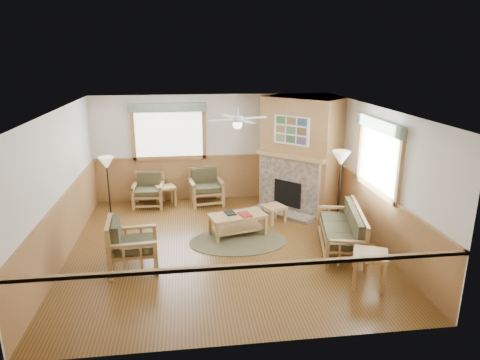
{
  "coord_description": "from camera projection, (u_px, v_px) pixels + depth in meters",
  "views": [
    {
      "loc": [
        -0.68,
        -7.73,
        3.69
      ],
      "look_at": [
        0.4,
        0.7,
        1.15
      ],
      "focal_mm": 32.0,
      "sensor_mm": 36.0,
      "label": 1
    }
  ],
  "objects": [
    {
      "name": "window_back",
      "position": [
        167.0,
        102.0,
        10.44
      ],
      "size": [
        1.9,
        0.16,
        1.5
      ],
      "primitive_type": null,
      "color": "white",
      "rests_on": "wall_back"
    },
    {
      "name": "fireplace",
      "position": [
        301.0,
        154.0,
        10.3
      ],
      "size": [
        3.11,
        3.11,
        2.7
      ],
      "primitive_type": null,
      "rotation": [
        0.0,
        0.0,
        -0.79
      ],
      "color": "#9F7041",
      "rests_on": "floor"
    },
    {
      "name": "end_table_chairs",
      "position": [
        166.0,
        196.0,
        10.69
      ],
      "size": [
        0.55,
        0.54,
        0.5
      ],
      "primitive_type": null,
      "rotation": [
        0.0,
        0.0,
        0.3
      ],
      "color": "#A9844F",
      "rests_on": "floor"
    },
    {
      "name": "footstool",
      "position": [
        274.0,
        214.0,
        9.66
      ],
      "size": [
        0.59,
        0.59,
        0.39
      ],
      "primitive_type": null,
      "rotation": [
        0.0,
        0.0,
        0.43
      ],
      "color": "#A9844F",
      "rests_on": "floor"
    },
    {
      "name": "end_table_sofa",
      "position": [
        369.0,
        269.0,
        6.97
      ],
      "size": [
        0.69,
        0.68,
        0.59
      ],
      "primitive_type": null,
      "rotation": [
        0.0,
        0.0,
        -0.42
      ],
      "color": "#A9844F",
      "rests_on": "floor"
    },
    {
      "name": "ceiling",
      "position": [
        223.0,
        110.0,
        7.71
      ],
      "size": [
        6.0,
        6.0,
        0.01
      ],
      "primitive_type": "cube",
      "color": "white",
      "rests_on": "floor"
    },
    {
      "name": "ceiling_fan",
      "position": [
        237.0,
        109.0,
        8.04
      ],
      "size": [
        1.59,
        1.59,
        0.36
      ],
      "primitive_type": null,
      "rotation": [
        0.0,
        0.0,
        0.35
      ],
      "color": "white",
      "rests_on": "ceiling"
    },
    {
      "name": "armchair_left",
      "position": [
        133.0,
        244.0,
        7.49
      ],
      "size": [
        0.89,
        0.89,
        0.93
      ],
      "primitive_type": null,
      "rotation": [
        0.0,
        0.0,
        1.65
      ],
      "color": "#A9844F",
      "rests_on": "floor"
    },
    {
      "name": "book_dark",
      "position": [
        230.0,
        212.0,
        8.92
      ],
      "size": [
        0.26,
        0.31,
        0.03
      ],
      "primitive_type": "cube",
      "rotation": [
        0.0,
        0.0,
        0.24
      ],
      "color": "black",
      "rests_on": "coffee_table"
    },
    {
      "name": "wall_right",
      "position": [
        374.0,
        176.0,
        8.46
      ],
      "size": [
        0.02,
        6.0,
        2.7
      ],
      "primitive_type": "cube",
      "color": "white",
      "rests_on": "floor"
    },
    {
      "name": "book_red",
      "position": [
        245.0,
        214.0,
        8.84
      ],
      "size": [
        0.3,
        0.35,
        0.03
      ],
      "primitive_type": "cube",
      "rotation": [
        0.0,
        0.0,
        0.29
      ],
      "color": "maroon",
      "rests_on": "coffee_table"
    },
    {
      "name": "coffee_table",
      "position": [
        238.0,
        225.0,
        8.95
      ],
      "size": [
        1.26,
        0.85,
        0.46
      ],
      "primitive_type": null,
      "rotation": [
        0.0,
        0.0,
        0.26
      ],
      "color": "#A9844F",
      "rests_on": "floor"
    },
    {
      "name": "armchair_back_right",
      "position": [
        206.0,
        187.0,
        10.75
      ],
      "size": [
        0.88,
        0.88,
        0.88
      ],
      "primitive_type": null,
      "rotation": [
        0.0,
        0.0,
        0.13
      ],
      "color": "#A9844F",
      "rests_on": "floor"
    },
    {
      "name": "floor_lamp_left",
      "position": [
        109.0,
        188.0,
        9.66
      ],
      "size": [
        0.36,
        0.36,
        1.48
      ],
      "primitive_type": null,
      "rotation": [
        0.0,
        0.0,
        -0.06
      ],
      "color": "black",
      "rests_on": "floor"
    },
    {
      "name": "braided_rug",
      "position": [
        238.0,
        241.0,
        8.68
      ],
      "size": [
        2.25,
        2.25,
        0.01
      ],
      "primitive_type": "cylinder",
      "rotation": [
        0.0,
        0.0,
        -0.14
      ],
      "color": "#4D4930",
      "rests_on": "floor"
    },
    {
      "name": "wall_front",
      "position": [
        246.0,
        251.0,
        5.25
      ],
      "size": [
        6.0,
        0.02,
        2.7
      ],
      "primitive_type": "cube",
      "color": "white",
      "rests_on": "floor"
    },
    {
      "name": "floor",
      "position": [
        225.0,
        246.0,
        8.49
      ],
      "size": [
        6.0,
        6.0,
        0.01
      ],
      "primitive_type": "cube",
      "color": "brown",
      "rests_on": "ground"
    },
    {
      "name": "wall_back",
      "position": [
        213.0,
        148.0,
        10.95
      ],
      "size": [
        6.0,
        0.02,
        2.7
      ],
      "primitive_type": "cube",
      "color": "white",
      "rests_on": "floor"
    },
    {
      "name": "sofa",
      "position": [
        340.0,
        229.0,
        8.25
      ],
      "size": [
        1.9,
        1.1,
        0.82
      ],
      "primitive_type": null,
      "rotation": [
        0.0,
        0.0,
        -1.79
      ],
      "color": "#A9844F",
      "rests_on": "floor"
    },
    {
      "name": "armchair_back_left",
      "position": [
        148.0,
        190.0,
        10.59
      ],
      "size": [
        0.77,
        0.77,
        0.82
      ],
      "primitive_type": null,
      "rotation": [
        0.0,
        0.0,
        -0.06
      ],
      "color": "#A9844F",
      "rests_on": "floor"
    },
    {
      "name": "window_right",
      "position": [
        383.0,
        118.0,
        7.93
      ],
      "size": [
        0.16,
        1.9,
        1.5
      ],
      "primitive_type": null,
      "color": "white",
      "rests_on": "wall_right"
    },
    {
      "name": "wall_left",
      "position": [
        59.0,
        187.0,
        7.73
      ],
      "size": [
        0.02,
        6.0,
        2.7
      ],
      "primitive_type": "cube",
      "color": "white",
      "rests_on": "floor"
    },
    {
      "name": "wainscot",
      "position": [
        224.0,
        220.0,
        8.33
      ],
      "size": [
        6.0,
        6.0,
        1.1
      ],
      "primitive_type": null,
      "color": "#9F7041",
      "rests_on": "floor"
    },
    {
      "name": "floor_lamp_right",
      "position": [
        339.0,
        190.0,
        9.2
      ],
      "size": [
        0.49,
        0.49,
        1.72
      ],
      "primitive_type": null,
      "rotation": [
        0.0,
        0.0,
        -0.28
      ],
      "color": "black",
      "rests_on": "floor"
    }
  ]
}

